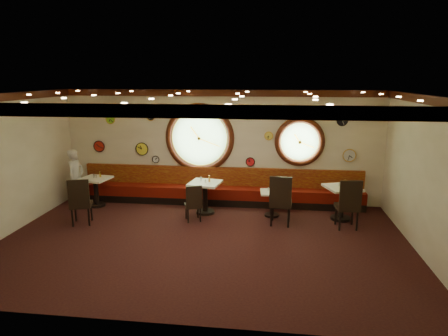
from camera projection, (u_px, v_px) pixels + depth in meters
floor at (203, 242)px, 8.77m from camera, size 9.00×6.00×0.00m
ceiling at (201, 94)px, 8.05m from camera, size 9.00×6.00×0.02m
wall_back at (221, 147)px, 11.31m from camera, size 9.00×0.02×3.20m
wall_front at (164, 221)px, 5.51m from camera, size 9.00×0.02×3.20m
wall_left at (5, 166)px, 8.95m from camera, size 0.02×6.00×3.20m
wall_right at (426, 178)px, 7.87m from camera, size 0.02×6.00×3.20m
molding_back at (220, 93)px, 10.93m from camera, size 9.00×0.10×0.18m
molding_front at (161, 111)px, 5.22m from camera, size 9.00×0.10×0.18m
molding_right at (433, 100)px, 7.54m from camera, size 0.10×6.00×0.18m
banquette_base at (219, 200)px, 11.38m from camera, size 8.00×0.55×0.20m
banquette_seat at (219, 192)px, 11.32m from camera, size 8.00×0.55×0.30m
banquette_back at (220, 177)px, 11.44m from camera, size 8.00×0.10×0.55m
porthole_left_glass at (200, 138)px, 11.32m from camera, size 1.66×0.02×1.66m
porthole_left_frame at (200, 138)px, 11.31m from camera, size 1.98×0.18×1.98m
porthole_left_ring at (199, 138)px, 11.28m from camera, size 1.61×0.03×1.61m
porthole_right_glass at (300, 142)px, 11.00m from camera, size 1.10×0.02×1.10m
porthole_right_frame at (300, 142)px, 10.98m from camera, size 1.38×0.18×1.38m
porthole_right_ring at (300, 142)px, 10.96m from camera, size 1.09×0.03×1.09m
wall_clock_0 at (247, 114)px, 10.97m from camera, size 0.30×0.03×0.30m
wall_clock_1 at (342, 120)px, 10.70m from camera, size 0.28×0.03×0.28m
wall_clock_2 at (250, 162)px, 11.26m from camera, size 0.24×0.03×0.24m
wall_clock_3 at (99, 146)px, 11.72m from camera, size 0.32×0.03×0.32m
wall_clock_4 at (142, 149)px, 11.57m from camera, size 0.36×0.03×0.36m
wall_clock_5 at (349, 155)px, 10.88m from camera, size 0.34×0.03×0.34m
wall_clock_6 at (156, 159)px, 11.59m from camera, size 0.20×0.03×0.20m
wall_clock_7 at (151, 116)px, 11.32m from camera, size 0.24×0.03×0.24m
wall_clock_8 at (111, 119)px, 11.49m from camera, size 0.26×0.03×0.26m
wall_clock_9 at (269, 136)px, 11.03m from camera, size 0.22×0.03×0.22m
table_a at (96, 188)px, 11.11m from camera, size 0.85×0.85×0.82m
table_b at (205, 194)px, 10.51m from camera, size 0.89×0.89×0.85m
table_c at (272, 201)px, 10.32m from camera, size 0.64×0.64×0.66m
table_d at (342, 199)px, 10.03m from camera, size 1.00×1.00×0.87m
chair_a at (80, 199)px, 9.63m from camera, size 0.61×0.61×0.72m
chair_b at (193, 201)px, 9.90m from camera, size 0.51×0.51×0.58m
chair_c at (281, 197)px, 9.59m from camera, size 0.57×0.57×0.78m
chair_d at (349, 201)px, 9.36m from camera, size 0.55×0.55×0.76m
condiment_a_salt at (94, 176)px, 11.03m from camera, size 0.04×0.04×0.11m
condiment_b_salt at (201, 179)px, 10.54m from camera, size 0.04×0.04×0.10m
condiment_c_salt at (268, 189)px, 10.34m from camera, size 0.03×0.03×0.10m
condiment_d_salt at (339, 184)px, 10.00m from camera, size 0.03×0.03×0.09m
condiment_a_pepper at (96, 176)px, 11.01m from camera, size 0.03×0.03×0.09m
condiment_b_pepper at (206, 181)px, 10.35m from camera, size 0.03×0.03×0.10m
condiment_c_pepper at (272, 190)px, 10.20m from camera, size 0.04×0.04×0.11m
condiment_d_pepper at (342, 186)px, 9.89m from camera, size 0.03×0.03×0.09m
condiment_a_bottle at (100, 174)px, 11.11m from camera, size 0.05×0.05×0.16m
condiment_b_bottle at (209, 179)px, 10.45m from camera, size 0.05×0.05×0.17m
condiment_c_bottle at (277, 188)px, 10.34m from camera, size 0.05×0.05×0.15m
condiment_d_bottle at (345, 183)px, 10.04m from camera, size 0.05×0.05×0.16m
waiter at (76, 177)px, 11.20m from camera, size 0.46×0.63×1.59m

